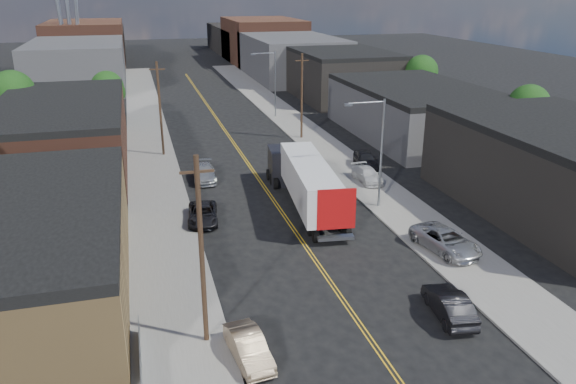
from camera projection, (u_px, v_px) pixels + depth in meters
ground at (218, 121)px, 76.14m from camera, size 260.00×260.00×0.00m
centerline at (239, 150)px, 62.56m from camera, size 0.32×120.00×0.01m
sidewalk_left at (151, 156)px, 60.18m from camera, size 5.00×140.00×0.15m
sidewalk_right at (320, 144)px, 64.89m from camera, size 5.00×140.00×0.15m
warehouse_tan at (18, 249)px, 32.69m from camera, size 12.00×22.00×5.60m
warehouse_brown at (62, 134)px, 56.06m from camera, size 12.00×26.00×6.60m
industrial_right_a at (571, 170)px, 44.15m from camera, size 14.00×22.00×7.10m
industrial_right_b at (415, 111)px, 67.87m from camera, size 14.00×24.00×6.10m
industrial_right_c at (341, 74)px, 91.15m from camera, size 14.00×22.00×7.60m
skyline_left_a at (78, 64)px, 101.49m from camera, size 16.00×30.00×8.00m
skyline_right_a at (291, 57)px, 111.41m from camera, size 16.00×30.00×8.00m
skyline_left_b at (86, 45)px, 123.78m from camera, size 16.00×26.00×10.00m
skyline_right_b at (263, 41)px, 133.70m from camera, size 16.00×26.00×10.00m
skyline_left_c at (92, 44)px, 142.41m from camera, size 16.00×40.00×7.00m
skyline_right_c at (246, 40)px, 152.32m from camera, size 16.00×40.00×7.00m
streetlight_near at (377, 145)px, 44.50m from camera, size 3.39×0.25×9.00m
streetlight_far at (272, 79)px, 76.19m from camera, size 3.39×0.25×9.00m
utility_pole_left_near at (202, 252)px, 27.07m from camera, size 1.60×0.26×10.00m
utility_pole_left_far at (160, 109)px, 58.76m from camera, size 1.60×0.26×10.00m
utility_pole_right at (302, 96)px, 65.54m from camera, size 1.60×0.26×10.00m
tree_left_mid at (14, 96)px, 63.79m from camera, size 5.10×5.04×8.37m
tree_left_far at (108, 90)px, 72.92m from camera, size 4.35×4.20×6.97m
tree_right_near at (529, 108)px, 60.18m from camera, size 4.60×4.48×7.44m
tree_right_far at (422, 74)px, 81.80m from camera, size 4.85×4.76×7.91m
semi_truck at (303, 178)px, 45.95m from camera, size 4.09×16.31×4.21m
car_left_b at (249, 348)px, 27.24m from camera, size 1.96×4.32×1.37m
car_left_c at (203, 214)px, 43.27m from camera, size 2.78×5.05×1.34m
car_left_d at (204, 173)px, 52.64m from camera, size 2.40×5.16×1.46m
car_right_oncoming at (449, 305)px, 30.79m from camera, size 2.21×4.75×1.51m
car_right_lot_a at (446, 240)px, 38.20m from camera, size 3.50×5.86×1.52m
car_right_lot_b at (367, 175)px, 51.91m from camera, size 1.88×4.46×1.29m
car_right_lot_c at (366, 159)px, 55.89m from camera, size 2.77×5.06×1.63m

